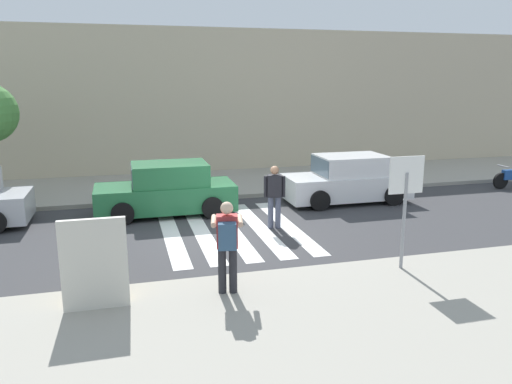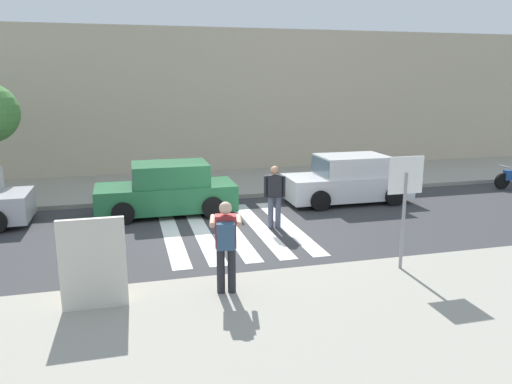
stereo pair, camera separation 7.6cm
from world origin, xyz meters
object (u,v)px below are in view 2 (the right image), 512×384
Objects in this scene: photographer_with_backpack at (226,240)px; stop_sign at (405,188)px; advertising_board at (93,264)px; pedestrian_crossing at (275,193)px; parked_car_white at (348,180)px; parked_car_green at (167,190)px.

stop_sign is at bearing 4.54° from photographer_with_backpack.
advertising_board is at bearing -179.40° from photographer_with_backpack.
parked_car_white is at bearing 35.00° from pedestrian_crossing.
stop_sign is 0.57× the size of parked_car_green.
photographer_with_backpack is 4.67m from pedestrian_crossing.
stop_sign reaches higher than pedestrian_crossing.
parked_car_green is at bearing 140.01° from pedestrian_crossing.
photographer_with_backpack is at bearing 0.60° from advertising_board.
photographer_with_backpack is at bearing -117.71° from pedestrian_crossing.
parked_car_white is (5.38, 6.38, -0.44)m from photographer_with_backpack.
pedestrian_crossing is (-1.58, 3.83, -0.87)m from stop_sign.
stop_sign is at bearing -54.95° from parked_car_green.
photographer_with_backpack is at bearing -175.46° from stop_sign.
stop_sign reaches higher than parked_car_white.
advertising_board is at bearing -140.19° from parked_car_white.
photographer_with_backpack is 1.00× the size of pedestrian_crossing.
pedestrian_crossing is at bearing 62.29° from photographer_with_backpack.
parked_car_green is 6.65m from advertising_board.
photographer_with_backpack is (-3.75, -0.30, -0.68)m from stop_sign.
stop_sign reaches higher than photographer_with_backpack.
pedestrian_crossing is at bearing 112.44° from stop_sign.
stop_sign is 4.24m from pedestrian_crossing.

